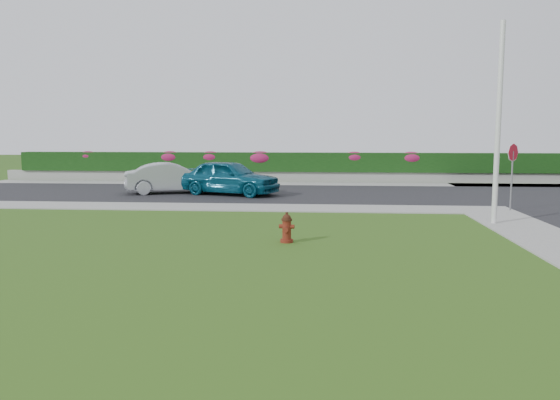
# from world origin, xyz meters

# --- Properties ---
(ground) EXTENTS (120.00, 120.00, 0.00)m
(ground) POSITION_xyz_m (0.00, 0.00, 0.00)
(ground) COLOR black
(ground) RESTS_ON ground
(street_far) EXTENTS (26.00, 8.00, 0.04)m
(street_far) POSITION_xyz_m (-5.00, 14.00, 0.02)
(street_far) COLOR black
(street_far) RESTS_ON ground
(sidewalk_far) EXTENTS (24.00, 2.00, 0.04)m
(sidewalk_far) POSITION_xyz_m (-6.00, 9.00, 0.02)
(sidewalk_far) COLOR gray
(sidewalk_far) RESTS_ON ground
(curb_corner) EXTENTS (2.00, 2.00, 0.04)m
(curb_corner) POSITION_xyz_m (7.00, 9.00, 0.02)
(curb_corner) COLOR gray
(curb_corner) RESTS_ON ground
(sidewalk_beyond) EXTENTS (34.00, 2.00, 0.04)m
(sidewalk_beyond) POSITION_xyz_m (-1.00, 19.00, 0.02)
(sidewalk_beyond) COLOR gray
(sidewalk_beyond) RESTS_ON ground
(retaining_wall) EXTENTS (34.00, 0.40, 0.60)m
(retaining_wall) POSITION_xyz_m (-1.00, 20.50, 0.30)
(retaining_wall) COLOR gray
(retaining_wall) RESTS_ON ground
(hedge) EXTENTS (32.00, 0.90, 1.10)m
(hedge) POSITION_xyz_m (-1.00, 20.60, 1.15)
(hedge) COLOR black
(hedge) RESTS_ON retaining_wall
(fire_hydrant) EXTENTS (0.40, 0.38, 0.78)m
(fire_hydrant) POSITION_xyz_m (0.20, 2.57, 0.37)
(fire_hydrant) COLOR #4F0D0C
(fire_hydrant) RESTS_ON ground
(sedan_teal) EXTENTS (4.97, 3.30, 1.57)m
(sedan_teal) POSITION_xyz_m (-3.16, 13.15, 0.83)
(sedan_teal) COLOR #0D5169
(sedan_teal) RESTS_ON street_far
(sedan_silver) EXTENTS (4.52, 2.84, 1.40)m
(sedan_silver) POSITION_xyz_m (-5.94, 13.62, 0.74)
(sedan_silver) COLOR #9FA2A6
(sedan_silver) RESTS_ON street_far
(utility_pole) EXTENTS (0.16, 0.16, 6.10)m
(utility_pole) POSITION_xyz_m (6.36, 5.91, 3.05)
(utility_pole) COLOR silver
(utility_pole) RESTS_ON ground
(stop_sign) EXTENTS (0.51, 0.45, 2.44)m
(stop_sign) POSITION_xyz_m (7.84, 8.93, 1.81)
(stop_sign) COLOR slate
(stop_sign) RESTS_ON ground
(flower_clump_a) EXTENTS (1.16, 0.75, 0.58)m
(flower_clump_a) POSITION_xyz_m (-13.01, 20.50, 1.47)
(flower_clump_a) COLOR #BC2069
(flower_clump_a) RESTS_ON hedge
(flower_clump_b) EXTENTS (1.40, 0.90, 0.70)m
(flower_clump_b) POSITION_xyz_m (-8.00, 20.50, 1.42)
(flower_clump_b) COLOR #BC2069
(flower_clump_b) RESTS_ON hedge
(flower_clump_c) EXTENTS (1.31, 0.84, 0.65)m
(flower_clump_c) POSITION_xyz_m (-5.57, 20.50, 1.44)
(flower_clump_c) COLOR #BC2069
(flower_clump_c) RESTS_ON hedge
(flower_clump_d) EXTENTS (1.55, 0.99, 0.77)m
(flower_clump_d) POSITION_xyz_m (-2.62, 20.50, 1.39)
(flower_clump_d) COLOR #BC2069
(flower_clump_d) RESTS_ON hedge
(flower_clump_e) EXTENTS (1.29, 0.83, 0.64)m
(flower_clump_e) POSITION_xyz_m (2.84, 20.50, 1.44)
(flower_clump_e) COLOR #BC2069
(flower_clump_e) RESTS_ON hedge
(flower_clump_f) EXTENTS (1.40, 0.90, 0.70)m
(flower_clump_f) POSITION_xyz_m (6.06, 20.50, 1.42)
(flower_clump_f) COLOR #BC2069
(flower_clump_f) RESTS_ON hedge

